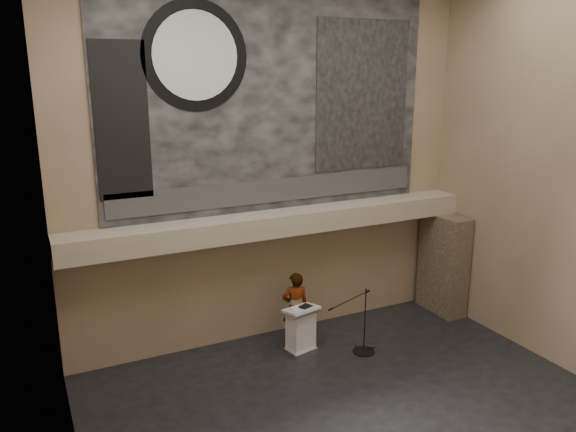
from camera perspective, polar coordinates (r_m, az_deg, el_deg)
floor at (r=11.50m, az=7.46°, el=-19.40°), size 10.00×10.00×0.00m
wall_back at (r=13.22m, az=-1.53°, el=5.19°), size 10.00×0.02×8.50m
wall_front at (r=7.00m, az=27.03°, el=-5.03°), size 10.00×0.02×8.50m
wall_left at (r=8.17m, az=-22.18°, el=-1.84°), size 0.02×8.00×8.50m
wall_right at (r=13.23m, az=26.53°, el=3.67°), size 0.02×8.00×8.50m
soffit at (r=13.15m, az=-0.77°, el=-0.66°), size 10.00×0.80×0.50m
sprinkler_left at (r=12.60m, az=-7.26°, el=-2.78°), size 0.04×0.04×0.06m
sprinkler_right at (r=14.07m, az=6.34°, el=-0.91°), size 0.04×0.04×0.06m
banner at (r=13.04m, az=-1.52°, el=11.48°), size 8.00×0.05×5.00m
banner_text_strip at (r=13.27m, az=-1.39°, el=2.59°), size 7.76×0.02×0.55m
banner_clock_rim at (r=12.34m, az=-9.39°, el=15.76°), size 2.30×0.02×2.30m
banner_clock_face at (r=12.32m, az=-9.36°, el=15.77°), size 1.84×0.02×1.84m
banner_building_print at (r=14.17m, az=7.61°, el=12.01°), size 2.60×0.02×3.60m
banner_brick_print at (r=12.01m, az=-16.54°, el=9.19°), size 1.10×0.02×3.20m
stone_pier at (r=15.76m, az=15.50°, el=-4.68°), size 0.60×1.40×2.70m
lectern at (r=13.34m, az=1.31°, el=-11.44°), size 0.86×0.68×1.14m
binder at (r=13.12m, az=1.80°, el=-9.19°), size 0.34×0.31×0.04m
papers at (r=13.04m, az=0.97°, el=-9.41°), size 0.28×0.35×0.00m
speaker_person at (r=13.65m, az=0.75°, el=-9.27°), size 0.73×0.56×1.77m
mic_stand at (r=13.51m, az=7.60°, el=-12.66°), size 1.52×0.76×1.59m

